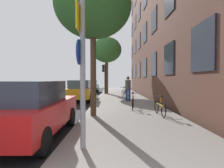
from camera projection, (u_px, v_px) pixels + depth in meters
name	position (u px, v px, depth m)	size (l,w,h in m)	color
ground_plane	(83.00, 98.00, 15.64)	(41.80, 41.80, 0.00)	#332D28
road_asphalt	(60.00, 98.00, 15.65)	(7.00, 38.00, 0.01)	black
sidewalk	(122.00, 98.00, 15.62)	(4.20, 38.00, 0.12)	gray
sign_post	(83.00, 62.00, 3.93)	(0.16, 0.60, 3.34)	gray
traffic_light	(105.00, 74.00, 19.40)	(0.43, 0.24, 3.26)	black
tree_near	(94.00, 6.00, 7.46)	(3.28, 3.28, 6.10)	#4C3823
tree_far	(107.00, 50.00, 19.62)	(3.33, 3.33, 6.32)	brown
bicycle_0	(161.00, 107.00, 7.61)	(0.42, 1.64, 0.89)	black
bicycle_1	(134.00, 102.00, 9.40)	(0.43, 1.63, 0.89)	black
bicycle_2	(125.00, 93.00, 14.93)	(0.42, 1.73, 0.97)	black
bicycle_3	(128.00, 92.00, 17.48)	(0.43, 1.64, 0.95)	black
pedestrian_0	(129.00, 87.00, 12.71)	(0.51, 0.51, 1.80)	navy
car_0	(31.00, 109.00, 5.02)	(1.91, 4.02, 1.62)	red
car_1	(82.00, 90.00, 13.85)	(1.83, 4.50, 1.62)	orange
car_2	(92.00, 86.00, 23.30)	(1.85, 4.01, 1.62)	#19662D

